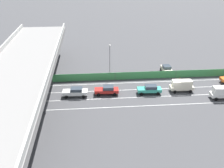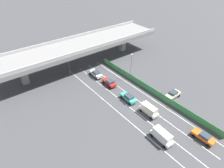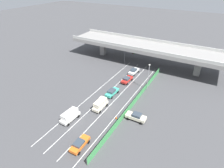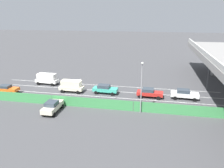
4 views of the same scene
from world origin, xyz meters
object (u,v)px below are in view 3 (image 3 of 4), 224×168
object	(u,v)px
traffic_light	(128,56)
car_van_white	(70,115)
car_sedan_red	(127,79)
car_van_cream	(100,104)
car_taxi_teal	(112,92)
car_hatchback_white	(134,71)
parked_sedan_cream	(136,117)
traffic_cone	(116,117)
street_lamp	(148,75)
car_taxi_orange	(80,144)

from	to	relation	value
traffic_light	car_van_white	bearing A→B (deg)	-87.62
car_sedan_red	car_van_cream	bearing A→B (deg)	-90.05
car_van_cream	car_taxi_teal	bearing A→B (deg)	93.69
car_hatchback_white	car_sedan_red	distance (m)	5.96
car_van_white	parked_sedan_cream	world-z (taller)	car_van_white
car_taxi_teal	traffic_light	world-z (taller)	traffic_light
car_van_white	car_sedan_red	bearing A→B (deg)	80.56
parked_sedan_cream	traffic_light	xyz separation A→B (m)	(-13.89, 25.06, 2.55)
car_hatchback_white	traffic_cone	size ratio (longest dim) A/B	6.89
street_lamp	traffic_cone	world-z (taller)	street_lamp
car_van_cream	car_taxi_orange	xyz separation A→B (m)	(2.98, -11.64, -0.41)
car_taxi_teal	car_van_cream	xyz separation A→B (m)	(0.41, -6.38, 0.36)
car_hatchback_white	traffic_cone	xyz separation A→B (m)	(5.41, -21.78, -0.62)
traffic_light	car_van_cream	bearing A→B (deg)	-79.21
car_taxi_orange	car_van_white	world-z (taller)	car_van_white
traffic_light	car_sedan_red	bearing A→B (deg)	-66.09
traffic_light	traffic_cone	world-z (taller)	traffic_light
car_taxi_orange	parked_sedan_cream	world-z (taller)	parked_sedan_cream
traffic_light	street_lamp	xyz separation A→B (m)	(11.59, -12.08, 1.14)
car_taxi_orange	street_lamp	distance (m)	25.64
car_taxi_teal	car_taxi_orange	distance (m)	18.34
car_hatchback_white	car_taxi_orange	distance (m)	32.29
car_taxi_teal	parked_sedan_cream	bearing A→B (deg)	-32.10
car_taxi_orange	traffic_light	xyz separation A→B (m)	(-7.84, 37.17, 2.63)
car_sedan_red	street_lamp	xyz separation A→B (m)	(6.71, -1.08, 3.74)
car_van_cream	traffic_light	size ratio (longest dim) A/B	0.93
car_hatchback_white	car_taxi_orange	size ratio (longest dim) A/B	1.07
car_van_cream	car_sedan_red	size ratio (longest dim) A/B	0.98
car_hatchback_white	car_van_white	size ratio (longest dim) A/B	0.98
car_taxi_orange	street_lamp	size ratio (longest dim) A/B	0.58
car_hatchback_white	car_van_white	xyz separation A→B (m)	(-3.14, -27.20, 0.35)
car_taxi_teal	car_hatchback_white	bearing A→B (deg)	89.87
car_taxi_teal	street_lamp	distance (m)	10.71
car_van_cream	traffic_cone	size ratio (longest dim) A/B	6.58
street_lamp	traffic_cone	distance (m)	15.47
car_van_white	traffic_cone	bearing A→B (deg)	32.36
car_sedan_red	parked_sedan_cream	distance (m)	16.70
car_van_white	street_lamp	bearing A→B (deg)	63.07
car_sedan_red	car_taxi_orange	bearing A→B (deg)	-83.54
car_van_cream	parked_sedan_cream	xyz separation A→B (m)	(9.02, 0.46, -0.33)
car_van_cream	car_taxi_orange	distance (m)	12.03
street_lamp	traffic_light	bearing A→B (deg)	133.81
parked_sedan_cream	traffic_cone	world-z (taller)	parked_sedan_cream
car_hatchback_white	street_lamp	xyz separation A→B (m)	(7.11, -7.02, 3.70)
traffic_cone	car_taxi_teal	bearing A→B (deg)	125.27
car_taxi_teal	traffic_cone	distance (m)	9.45
car_taxi_teal	car_hatchback_white	size ratio (longest dim) A/B	0.98
traffic_light	car_hatchback_white	bearing A→B (deg)	-48.44
car_taxi_orange	car_taxi_teal	bearing A→B (deg)	100.65
traffic_light	car_taxi_teal	bearing A→B (deg)	-76.91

